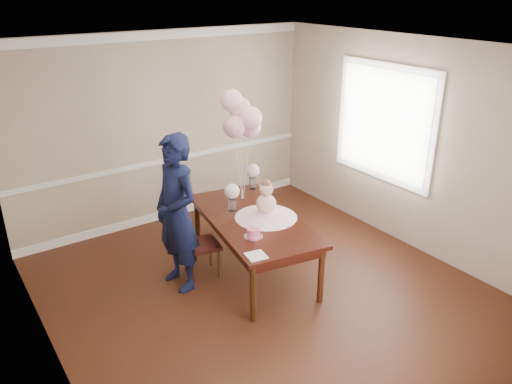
% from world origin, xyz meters
% --- Properties ---
extents(floor, '(4.50, 5.00, 0.00)m').
position_xyz_m(floor, '(0.00, 0.00, 0.00)').
color(floor, black).
rests_on(floor, ground).
extents(ceiling, '(4.50, 5.00, 0.02)m').
position_xyz_m(ceiling, '(0.00, 0.00, 2.70)').
color(ceiling, white).
rests_on(ceiling, wall_back).
extents(wall_back, '(4.50, 0.02, 2.70)m').
position_xyz_m(wall_back, '(0.00, 2.50, 1.35)').
color(wall_back, tan).
rests_on(wall_back, floor).
extents(wall_front, '(4.50, 0.02, 2.70)m').
position_xyz_m(wall_front, '(0.00, -2.50, 1.35)').
color(wall_front, tan).
rests_on(wall_front, floor).
extents(wall_left, '(0.02, 5.00, 2.70)m').
position_xyz_m(wall_left, '(-2.25, 0.00, 1.35)').
color(wall_left, tan).
rests_on(wall_left, floor).
extents(wall_right, '(0.02, 5.00, 2.70)m').
position_xyz_m(wall_right, '(2.25, 0.00, 1.35)').
color(wall_right, tan).
rests_on(wall_right, floor).
extents(chair_rail_trim, '(4.50, 0.02, 0.07)m').
position_xyz_m(chair_rail_trim, '(0.00, 2.49, 0.90)').
color(chair_rail_trim, white).
rests_on(chair_rail_trim, wall_back).
extents(crown_molding, '(4.50, 0.02, 0.12)m').
position_xyz_m(crown_molding, '(0.00, 2.49, 2.63)').
color(crown_molding, white).
rests_on(crown_molding, wall_back).
extents(baseboard_trim, '(4.50, 0.02, 0.12)m').
position_xyz_m(baseboard_trim, '(0.00, 2.49, 0.06)').
color(baseboard_trim, white).
rests_on(baseboard_trim, floor).
extents(window_frame, '(0.02, 1.66, 1.56)m').
position_xyz_m(window_frame, '(2.23, 0.50, 1.55)').
color(window_frame, white).
rests_on(window_frame, wall_right).
extents(window_blinds, '(0.01, 1.50, 1.40)m').
position_xyz_m(window_blinds, '(2.21, 0.50, 1.55)').
color(window_blinds, white).
rests_on(window_blinds, wall_right).
extents(dining_table_top, '(1.28, 2.07, 0.05)m').
position_xyz_m(dining_table_top, '(0.13, 0.52, 0.70)').
color(dining_table_top, black).
rests_on(dining_table_top, table_leg_fl).
extents(table_apron, '(1.17, 1.96, 0.10)m').
position_xyz_m(table_apron, '(0.13, 0.52, 0.63)').
color(table_apron, black).
rests_on(table_apron, table_leg_fl).
extents(table_leg_fl, '(0.08, 0.08, 0.68)m').
position_xyz_m(table_leg_fl, '(-0.42, -0.29, 0.34)').
color(table_leg_fl, black).
rests_on(table_leg_fl, floor).
extents(table_leg_fr, '(0.08, 0.08, 0.68)m').
position_xyz_m(table_leg_fr, '(0.38, -0.43, 0.34)').
color(table_leg_fr, black).
rests_on(table_leg_fr, floor).
extents(table_leg_bl, '(0.08, 0.08, 0.68)m').
position_xyz_m(table_leg_bl, '(-0.11, 1.46, 0.34)').
color(table_leg_bl, black).
rests_on(table_leg_bl, floor).
extents(table_leg_br, '(0.08, 0.08, 0.68)m').
position_xyz_m(table_leg_br, '(0.69, 1.32, 0.34)').
color(table_leg_br, black).
rests_on(table_leg_br, floor).
extents(baby_skirt, '(0.85, 0.85, 0.10)m').
position_xyz_m(baby_skirt, '(0.27, 0.44, 0.77)').
color(baby_skirt, '#FFBBE0').
rests_on(baby_skirt, dining_table_top).
extents(baby_torso, '(0.23, 0.23, 0.23)m').
position_xyz_m(baby_torso, '(0.27, 0.44, 0.90)').
color(baby_torso, '#FFA1C4').
rests_on(baby_torso, baby_skirt).
extents(baby_head, '(0.16, 0.16, 0.16)m').
position_xyz_m(baby_head, '(0.27, 0.44, 1.08)').
color(baby_head, '#D6A493').
rests_on(baby_head, baby_torso).
extents(baby_hair, '(0.12, 0.12, 0.12)m').
position_xyz_m(baby_hair, '(0.27, 0.44, 1.14)').
color(baby_hair, brown).
rests_on(baby_hair, baby_head).
extents(cake_platter, '(0.25, 0.25, 0.01)m').
position_xyz_m(cake_platter, '(-0.13, 0.12, 0.73)').
color(cake_platter, silver).
rests_on(cake_platter, dining_table_top).
extents(birthday_cake, '(0.17, 0.17, 0.10)m').
position_xyz_m(birthday_cake, '(-0.13, 0.12, 0.78)').
color(birthday_cake, '#F64D8B').
rests_on(birthday_cake, cake_platter).
extents(cake_flower_a, '(0.03, 0.03, 0.03)m').
position_xyz_m(cake_flower_a, '(-0.13, 0.12, 0.84)').
color(cake_flower_a, silver).
rests_on(cake_flower_a, birthday_cake).
extents(cake_flower_b, '(0.03, 0.03, 0.03)m').
position_xyz_m(cake_flower_b, '(-0.10, 0.14, 0.84)').
color(cake_flower_b, white).
rests_on(cake_flower_b, birthday_cake).
extents(rose_vase_near, '(0.11, 0.11, 0.15)m').
position_xyz_m(rose_vase_near, '(0.04, 0.83, 0.80)').
color(rose_vase_near, white).
rests_on(rose_vase_near, dining_table_top).
extents(roses_near, '(0.18, 0.18, 0.18)m').
position_xyz_m(roses_near, '(0.04, 0.83, 0.98)').
color(roses_near, '#FFD5DC').
rests_on(roses_near, rose_vase_near).
extents(rose_vase_far, '(0.11, 0.11, 0.15)m').
position_xyz_m(rose_vase_far, '(0.64, 1.26, 0.80)').
color(rose_vase_far, white).
rests_on(rose_vase_far, dining_table_top).
extents(roses_far, '(0.18, 0.18, 0.18)m').
position_xyz_m(roses_far, '(0.64, 1.26, 0.98)').
color(roses_far, silver).
rests_on(roses_far, rose_vase_far).
extents(napkin, '(0.22, 0.22, 0.01)m').
position_xyz_m(napkin, '(-0.34, -0.23, 0.73)').
color(napkin, white).
rests_on(napkin, dining_table_top).
extents(balloon_weight, '(0.04, 0.04, 0.02)m').
position_xyz_m(balloon_weight, '(0.32, 1.02, 0.73)').
color(balloon_weight, '#B7B6BB').
rests_on(balloon_weight, dining_table_top).
extents(balloon_a, '(0.27, 0.27, 0.27)m').
position_xyz_m(balloon_a, '(0.22, 1.04, 1.69)').
color(balloon_a, '#DC9CB3').
rests_on(balloon_a, balloon_ribbon_a).
extents(balloon_b, '(0.27, 0.27, 0.27)m').
position_xyz_m(balloon_b, '(0.41, 0.96, 1.79)').
color(balloon_b, '#FDB3D2').
rests_on(balloon_b, balloon_ribbon_b).
extents(balloon_c, '(0.27, 0.27, 0.27)m').
position_xyz_m(balloon_c, '(0.36, 1.12, 1.88)').
color(balloon_c, '#DD9DB7').
rests_on(balloon_c, balloon_ribbon_c).
extents(balloon_d, '(0.27, 0.27, 0.27)m').
position_xyz_m(balloon_d, '(0.26, 1.15, 1.98)').
color(balloon_d, '#FFB4D9').
rests_on(balloon_d, balloon_ribbon_d).
extents(balloon_e, '(0.27, 0.27, 0.27)m').
position_xyz_m(balloon_e, '(0.48, 1.08, 1.64)').
color(balloon_e, '#F8AFD6').
rests_on(balloon_e, balloon_ribbon_e).
extents(balloon_ribbon_a, '(0.09, 0.02, 0.81)m').
position_xyz_m(balloon_ribbon_a, '(0.27, 1.03, 1.14)').
color(balloon_ribbon_a, white).
rests_on(balloon_ribbon_a, balloon_weight).
extents(balloon_ribbon_b, '(0.09, 0.07, 0.90)m').
position_xyz_m(balloon_ribbon_b, '(0.36, 0.99, 1.19)').
color(balloon_ribbon_b, silver).
rests_on(balloon_ribbon_b, balloon_weight).
extents(balloon_ribbon_c, '(0.04, 0.09, 1.00)m').
position_xyz_m(balloon_ribbon_c, '(0.34, 1.07, 1.24)').
color(balloon_ribbon_c, white).
rests_on(balloon_ribbon_c, balloon_weight).
extents(balloon_ribbon_d, '(0.06, 0.11, 1.10)m').
position_xyz_m(balloon_ribbon_d, '(0.29, 1.09, 1.28)').
color(balloon_ribbon_d, white).
rests_on(balloon_ribbon_d, balloon_weight).
extents(balloon_ribbon_e, '(0.15, 0.05, 0.75)m').
position_xyz_m(balloon_ribbon_e, '(0.40, 1.05, 1.12)').
color(balloon_ribbon_e, silver).
rests_on(balloon_ribbon_e, balloon_weight).
extents(dining_chair_seat, '(0.46, 0.46, 0.04)m').
position_xyz_m(dining_chair_seat, '(-0.42, 0.80, 0.40)').
color(dining_chair_seat, '#34110E').
rests_on(dining_chair_seat, chair_leg_fl).
extents(chair_leg_fl, '(0.04, 0.04, 0.39)m').
position_xyz_m(chair_leg_fl, '(-0.60, 0.67, 0.19)').
color(chair_leg_fl, black).
rests_on(chair_leg_fl, floor).
extents(chair_leg_fr, '(0.04, 0.04, 0.39)m').
position_xyz_m(chair_leg_fr, '(-0.29, 0.61, 0.19)').
color(chair_leg_fr, '#3E2010').
rests_on(chair_leg_fr, floor).
extents(chair_leg_bl, '(0.04, 0.04, 0.39)m').
position_xyz_m(chair_leg_bl, '(-0.54, 0.99, 0.19)').
color(chair_leg_bl, black).
rests_on(chair_leg_bl, floor).
extents(chair_leg_br, '(0.04, 0.04, 0.39)m').
position_xyz_m(chair_leg_br, '(-0.23, 0.93, 0.19)').
color(chair_leg_br, '#3E1D11').
rests_on(chair_leg_br, floor).
extents(chair_back_post_l, '(0.04, 0.04, 0.50)m').
position_xyz_m(chair_back_post_l, '(-0.62, 0.68, 0.66)').
color(chair_back_post_l, '#321B0D').
rests_on(chair_back_post_l, dining_chair_seat).
extents(chair_back_post_r, '(0.04, 0.04, 0.50)m').
position_xyz_m(chair_back_post_r, '(-0.56, 1.00, 0.66)').
color(chair_back_post_r, '#3E1911').
rests_on(chair_back_post_r, dining_chair_seat).
extents(chair_slat_low, '(0.10, 0.36, 0.04)m').
position_xyz_m(chair_slat_low, '(-0.59, 0.84, 0.56)').
color(chair_slat_low, '#35130E').
rests_on(chair_slat_low, dining_chair_seat).
extents(chair_slat_mid, '(0.10, 0.36, 0.04)m').
position_xyz_m(chair_slat_mid, '(-0.59, 0.84, 0.70)').
color(chair_slat_mid, '#36150E').
rests_on(chair_slat_mid, dining_chair_seat).
extents(chair_slat_top, '(0.10, 0.36, 0.04)m').
position_xyz_m(chair_slat_top, '(-0.59, 0.84, 0.84)').
color(chair_slat_top, '#33130D').
rests_on(chair_slat_top, dining_chair_seat).
extents(woman, '(0.51, 0.71, 1.82)m').
position_xyz_m(woman, '(-0.72, 0.77, 0.91)').
color(woman, '#0E1333').
rests_on(woman, floor).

